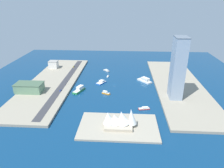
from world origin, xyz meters
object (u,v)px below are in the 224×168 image
at_px(tugboat_red, 144,108).
at_px(taxi_yellow_cab, 74,67).
at_px(yacht_sleek_gray, 106,70).
at_px(hotel_broad_white, 54,64).
at_px(ferry_white_commuter, 145,80).
at_px(ferry_green_doubledeck, 79,90).
at_px(opera_landmark, 119,119).
at_px(tower_tall_glass, 178,68).
at_px(sailboat_small_white, 108,76).
at_px(traffic_light_waterfront, 66,82).
at_px(terminal_long_green, 29,87).
at_px(catamaran_blue, 101,82).
at_px(water_taxi_orange, 106,93).
at_px(hatchback_blue, 61,90).

height_order(tugboat_red, taxi_yellow_cab, taxi_yellow_cab).
height_order(yacht_sleek_gray, hotel_broad_white, hotel_broad_white).
bearing_deg(ferry_white_commuter, hotel_broad_white, -17.35).
xyz_separation_m(ferry_green_doubledeck, opera_landmark, (-59.59, 85.64, 7.07)).
distance_m(tugboat_red, hotel_broad_white, 210.45).
bearing_deg(tugboat_red, tower_tall_glass, -144.31).
height_order(sailboat_small_white, taxi_yellow_cab, sailboat_small_white).
bearing_deg(ferry_white_commuter, traffic_light_waterfront, 12.38).
bearing_deg(terminal_long_green, opera_landmark, 149.68).
height_order(tugboat_red, traffic_light_waterfront, traffic_light_waterfront).
relative_size(catamaran_blue, ferry_white_commuter, 0.77).
height_order(water_taxi_orange, opera_landmark, opera_landmark).
xyz_separation_m(traffic_light_waterfront, opera_landmark, (-82.23, 102.09, 2.55)).
distance_m(yacht_sleek_gray, opera_landmark, 179.15).
height_order(tugboat_red, ferry_white_commuter, ferry_white_commuter).
height_order(water_taxi_orange, terminal_long_green, terminal_long_green).
distance_m(yacht_sleek_gray, hatchback_blue, 112.68).
bearing_deg(tugboat_red, traffic_light_waterfront, -29.09).
distance_m(catamaran_blue, opera_landmark, 123.25).
xyz_separation_m(catamaran_blue, terminal_long_green, (95.38, 44.81, 7.87)).
bearing_deg(traffic_light_waterfront, hatchback_blue, 83.87).
distance_m(hotel_broad_white, hatchback_blue, 109.47).
bearing_deg(hotel_broad_white, ferry_green_doubledeck, 125.68).
distance_m(catamaran_blue, tower_tall_glass, 120.96).
distance_m(water_taxi_orange, yacht_sleek_gray, 97.56).
height_order(tugboat_red, tower_tall_glass, tower_tall_glass).
bearing_deg(hotel_broad_white, hatchback_blue, 112.93).
xyz_separation_m(terminal_long_green, taxi_yellow_cab, (-35.30, -113.29, -5.40)).
height_order(water_taxi_orange, tugboat_red, water_taxi_orange).
height_order(yacht_sleek_gray, terminal_long_green, terminal_long_green).
distance_m(water_taxi_orange, hatchback_blue, 64.12).
xyz_separation_m(catamaran_blue, ferry_white_commuter, (-68.91, -9.48, 1.28)).
relative_size(water_taxi_orange, opera_landmark, 0.36).
bearing_deg(traffic_light_waterfront, tower_tall_glass, 168.14).
distance_m(sailboat_small_white, taxi_yellow_cab, 79.21).
distance_m(tugboat_red, terminal_long_green, 160.19).
height_order(yacht_sleek_gray, taxi_yellow_cab, taxi_yellow_cab).
distance_m(ferry_white_commuter, ferry_green_doubledeck, 106.18).
xyz_separation_m(water_taxi_orange, traffic_light_waterfront, (61.63, -22.65, 5.61)).
bearing_deg(tower_tall_glass, water_taxi_orange, -5.96).
height_order(hatchback_blue, traffic_light_waterfront, traffic_light_waterfront).
xyz_separation_m(water_taxi_orange, opera_landmark, (-20.60, 79.44, 8.16)).
xyz_separation_m(terminal_long_green, traffic_light_waterfront, (-44.46, -27.99, -2.03)).
distance_m(catamaran_blue, ferry_green_doubledeck, 43.68).
xyz_separation_m(catamaran_blue, hotel_broad_white, (95.96, -61.00, 8.30)).
relative_size(tugboat_red, sailboat_small_white, 1.57).
bearing_deg(ferry_white_commuter, catamaran_blue, 7.83).
bearing_deg(water_taxi_orange, tower_tall_glass, 174.04).
bearing_deg(ferry_green_doubledeck, opera_landmark, 124.83).
xyz_separation_m(catamaran_blue, traffic_light_waterfront, (50.92, 16.82, 5.84)).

